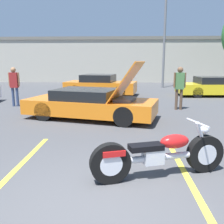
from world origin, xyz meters
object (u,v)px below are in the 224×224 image
(light_pole, at_px, (166,35))
(parked_car_right_row, at_px, (217,87))
(parked_car_mid_row, at_px, (100,85))
(show_car_hood_open, at_px, (91,104))
(motorcycle, at_px, (160,155))
(spectator_near_motorcycle, at_px, (14,83))
(spectator_by_show_car, at_px, (180,84))

(light_pole, xyz_separation_m, parked_car_right_row, (2.45, -4.69, -3.50))
(parked_car_mid_row, bearing_deg, light_pole, 55.43)
(show_car_hood_open, bearing_deg, motorcycle, -53.85)
(spectator_near_motorcycle, bearing_deg, parked_car_right_row, 20.70)
(motorcycle, relative_size, parked_car_right_row, 0.53)
(parked_car_right_row, bearing_deg, spectator_near_motorcycle, -162.04)
(spectator_by_show_car, bearing_deg, spectator_near_motorcycle, 176.40)
(show_car_hood_open, relative_size, spectator_near_motorcycle, 2.79)
(show_car_hood_open, bearing_deg, light_pole, 82.91)
(motorcycle, height_order, show_car_hood_open, show_car_hood_open)
(parked_car_right_row, bearing_deg, light_pole, 114.86)
(motorcycle, bearing_deg, spectator_by_show_car, 58.01)
(light_pole, distance_m, spectator_by_show_car, 9.69)
(show_car_hood_open, bearing_deg, spectator_near_motorcycle, 163.24)
(light_pole, relative_size, spectator_near_motorcycle, 4.06)
(spectator_near_motorcycle, bearing_deg, spectator_by_show_car, -3.60)
(show_car_hood_open, xyz_separation_m, parked_car_mid_row, (-0.23, 6.32, 0.06))
(parked_car_right_row, height_order, spectator_near_motorcycle, spectator_near_motorcycle)
(motorcycle, xyz_separation_m, show_car_hood_open, (-1.86, 4.67, 0.13))
(light_pole, relative_size, parked_car_mid_row, 1.63)
(motorcycle, xyz_separation_m, spectator_by_show_car, (1.74, 6.55, 0.69))
(parked_car_right_row, bearing_deg, parked_car_mid_row, 177.84)
(parked_car_mid_row, height_order, parked_car_right_row, parked_car_mid_row)
(light_pole, height_order, motorcycle, light_pole)
(spectator_near_motorcycle, bearing_deg, motorcycle, -50.82)
(motorcycle, bearing_deg, light_pole, 63.78)
(light_pole, relative_size, spectator_by_show_car, 3.97)
(parked_car_mid_row, distance_m, parked_car_right_row, 7.07)
(light_pole, height_order, parked_car_right_row, light_pole)
(motorcycle, relative_size, spectator_by_show_car, 1.36)
(spectator_near_motorcycle, bearing_deg, show_car_hood_open, -31.26)
(light_pole, height_order, spectator_near_motorcycle, light_pole)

